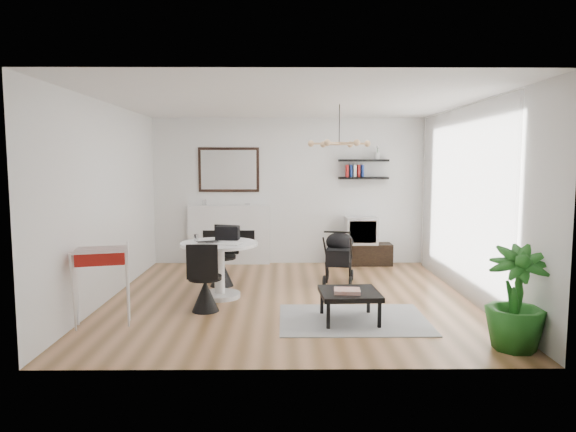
{
  "coord_description": "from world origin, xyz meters",
  "views": [
    {
      "loc": [
        -0.09,
        -7.02,
        1.89
      ],
      "look_at": [
        -0.02,
        0.4,
        1.11
      ],
      "focal_mm": 32.0,
      "sensor_mm": 36.0,
      "label": 1
    }
  ],
  "objects_px": {
    "crt_tv": "(361,230)",
    "drying_rack": "(102,285)",
    "tv_console": "(363,254)",
    "dining_table": "(219,261)",
    "fireplace": "(229,227)",
    "stroller": "(339,259)",
    "potted_plant": "(516,298)",
    "coffee_table": "(349,294)"
  },
  "relations": [
    {
      "from": "fireplace",
      "to": "crt_tv",
      "type": "distance_m",
      "value": 2.43
    },
    {
      "from": "drying_rack",
      "to": "potted_plant",
      "type": "xyz_separation_m",
      "value": [
        4.43,
        -0.78,
        0.05
      ]
    },
    {
      "from": "fireplace",
      "to": "tv_console",
      "type": "bearing_deg",
      "value": -2.74
    },
    {
      "from": "fireplace",
      "to": "drying_rack",
      "type": "xyz_separation_m",
      "value": [
        -1.08,
        -3.64,
        -0.2
      ]
    },
    {
      "from": "tv_console",
      "to": "crt_tv",
      "type": "xyz_separation_m",
      "value": [
        -0.04,
        -0.0,
        0.45
      ]
    },
    {
      "from": "fireplace",
      "to": "stroller",
      "type": "distance_m",
      "value": 2.44
    },
    {
      "from": "potted_plant",
      "to": "drying_rack",
      "type": "bearing_deg",
      "value": 169.98
    },
    {
      "from": "drying_rack",
      "to": "stroller",
      "type": "height_order",
      "value": "drying_rack"
    },
    {
      "from": "crt_tv",
      "to": "stroller",
      "type": "bearing_deg",
      "value": -111.52
    },
    {
      "from": "fireplace",
      "to": "potted_plant",
      "type": "bearing_deg",
      "value": -52.86
    },
    {
      "from": "drying_rack",
      "to": "coffee_table",
      "type": "relative_size",
      "value": 1.27
    },
    {
      "from": "potted_plant",
      "to": "coffee_table",
      "type": "bearing_deg",
      "value": 148.96
    },
    {
      "from": "stroller",
      "to": "tv_console",
      "type": "bearing_deg",
      "value": 77.45
    },
    {
      "from": "crt_tv",
      "to": "drying_rack",
      "type": "distance_m",
      "value": 4.97
    },
    {
      "from": "crt_tv",
      "to": "coffee_table",
      "type": "distance_m",
      "value": 3.44
    },
    {
      "from": "dining_table",
      "to": "potted_plant",
      "type": "xyz_separation_m",
      "value": [
        3.23,
        -2.03,
        0.01
      ]
    },
    {
      "from": "coffee_table",
      "to": "potted_plant",
      "type": "relative_size",
      "value": 0.68
    },
    {
      "from": "potted_plant",
      "to": "crt_tv",
      "type": "bearing_deg",
      "value": 102.05
    },
    {
      "from": "tv_console",
      "to": "coffee_table",
      "type": "relative_size",
      "value": 1.47
    },
    {
      "from": "tv_console",
      "to": "coffee_table",
      "type": "height_order",
      "value": "tv_console"
    },
    {
      "from": "drying_rack",
      "to": "stroller",
      "type": "distance_m",
      "value": 3.64
    },
    {
      "from": "drying_rack",
      "to": "potted_plant",
      "type": "height_order",
      "value": "potted_plant"
    },
    {
      "from": "dining_table",
      "to": "drying_rack",
      "type": "bearing_deg",
      "value": -133.82
    },
    {
      "from": "tv_console",
      "to": "crt_tv",
      "type": "bearing_deg",
      "value": -175.25
    },
    {
      "from": "crt_tv",
      "to": "stroller",
      "type": "relative_size",
      "value": 0.64
    },
    {
      "from": "tv_console",
      "to": "crt_tv",
      "type": "height_order",
      "value": "crt_tv"
    },
    {
      "from": "crt_tv",
      "to": "drying_rack",
      "type": "height_order",
      "value": "drying_rack"
    },
    {
      "from": "dining_table",
      "to": "coffee_table",
      "type": "bearing_deg",
      "value": -33.06
    },
    {
      "from": "coffee_table",
      "to": "fireplace",
      "type": "bearing_deg",
      "value": 117.23
    },
    {
      "from": "dining_table",
      "to": "stroller",
      "type": "xyz_separation_m",
      "value": [
        1.76,
        0.87,
        -0.14
      ]
    },
    {
      "from": "fireplace",
      "to": "drying_rack",
      "type": "relative_size",
      "value": 2.36
    },
    {
      "from": "crt_tv",
      "to": "potted_plant",
      "type": "distance_m",
      "value": 4.4
    },
    {
      "from": "fireplace",
      "to": "drying_rack",
      "type": "distance_m",
      "value": 3.8
    },
    {
      "from": "stroller",
      "to": "potted_plant",
      "type": "bearing_deg",
      "value": -52.76
    },
    {
      "from": "fireplace",
      "to": "tv_console",
      "type": "distance_m",
      "value": 2.52
    },
    {
      "from": "drying_rack",
      "to": "tv_console",
      "type": "bearing_deg",
      "value": 29.53
    },
    {
      "from": "tv_console",
      "to": "drying_rack",
      "type": "distance_m",
      "value": 5.01
    },
    {
      "from": "drying_rack",
      "to": "crt_tv",
      "type": "bearing_deg",
      "value": 29.83
    },
    {
      "from": "fireplace",
      "to": "coffee_table",
      "type": "distance_m",
      "value": 3.94
    },
    {
      "from": "tv_console",
      "to": "dining_table",
      "type": "relative_size",
      "value": 0.99
    },
    {
      "from": "stroller",
      "to": "coffee_table",
      "type": "distance_m",
      "value": 1.96
    },
    {
      "from": "dining_table",
      "to": "stroller",
      "type": "distance_m",
      "value": 1.97
    }
  ]
}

